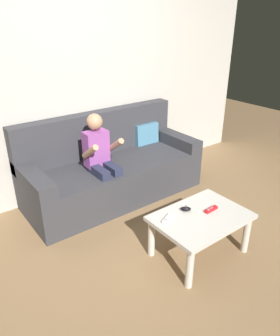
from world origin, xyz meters
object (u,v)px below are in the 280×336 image
person_seated_on_couch (101,158)px  nunchuk_black (186,209)px  couch (112,169)px  game_remote_white_near_edge (167,219)px  game_remote_red_far_corner (211,209)px  coffee_table (201,222)px

person_seated_on_couch → nunchuk_black: size_ratio=10.53×
couch → person_seated_on_couch: bearing=-140.8°
game_remote_white_near_edge → game_remote_red_far_corner: same height
nunchuk_black → game_remote_red_far_corner: nunchuk_black is taller
couch → game_remote_red_far_corner: 1.35m
coffee_table → game_remote_red_far_corner: bearing=1.5°
coffee_table → person_seated_on_couch: bearing=103.4°
person_seated_on_couch → game_remote_red_far_corner: 1.22m
person_seated_on_couch → nunchuk_black: 1.06m
coffee_table → game_remote_white_near_edge: 0.31m
game_remote_white_near_edge → nunchuk_black: size_ratio=1.46×
person_seated_on_couch → couch: bearing=39.2°
person_seated_on_couch → nunchuk_black: (0.22, -1.02, -0.18)m
couch → game_remote_red_far_corner: couch is taller
couch → game_remote_red_far_corner: bearing=-83.2°
nunchuk_black → game_remote_red_far_corner: bearing=-35.9°
couch → coffee_table: size_ratio=2.52×
couch → game_remote_white_near_edge: size_ratio=13.95×
person_seated_on_couch → game_remote_white_near_edge: bearing=-89.8°
coffee_table → game_remote_white_near_edge: bearing=155.5°
coffee_table → game_remote_white_near_edge: game_remote_white_near_edge is taller
couch → nunchuk_black: (-0.02, -1.21, 0.09)m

